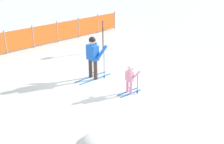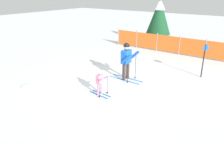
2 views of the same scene
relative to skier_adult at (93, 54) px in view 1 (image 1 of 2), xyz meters
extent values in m
plane|color=white|center=(-0.31, -0.23, -0.99)|extent=(60.00, 60.00, 0.00)
cube|color=#1966B2|center=(-0.02, 0.15, -0.98)|extent=(1.57, 0.09, 0.02)
cube|color=#1966B2|center=(-0.03, -0.15, -0.98)|extent=(1.57, 0.09, 0.02)
cylinder|color=#3F332D|center=(-0.02, 0.15, -0.60)|extent=(0.15, 0.15, 0.75)
cylinder|color=#3F332D|center=(-0.03, -0.15, -0.60)|extent=(0.15, 0.15, 0.75)
cube|color=blue|center=(-0.02, 0.00, 0.06)|extent=(0.28, 0.47, 0.58)
cylinder|color=blue|center=(0.20, 0.28, 0.09)|extent=(0.52, 0.13, 0.49)
cylinder|color=blue|center=(0.19, -0.29, 0.09)|extent=(0.52, 0.13, 0.49)
sphere|color=#D8AD8C|center=(-0.02, 0.00, 0.50)|extent=(0.25, 0.25, 0.25)
sphere|color=black|center=(-0.02, 0.00, 0.54)|extent=(0.26, 0.26, 0.26)
cylinder|color=black|center=(0.28, 0.30, -0.41)|extent=(0.02, 0.02, 1.16)
cylinder|color=black|center=(0.28, 0.30, -0.93)|extent=(0.07, 0.07, 0.01)
cylinder|color=black|center=(0.27, -0.32, -0.41)|extent=(0.02, 0.02, 1.16)
cylinder|color=black|center=(0.27, -0.32, -0.93)|extent=(0.07, 0.07, 0.01)
cube|color=#1966B2|center=(0.00, -1.77, -0.98)|extent=(0.94, 0.13, 0.02)
cube|color=#1966B2|center=(-0.02, -1.95, -0.98)|extent=(0.94, 0.13, 0.02)
cylinder|color=pink|center=(0.00, -1.77, -0.75)|extent=(0.09, 0.09, 0.44)
cylinder|color=pink|center=(-0.02, -1.95, -0.75)|extent=(0.09, 0.09, 0.44)
cube|color=pink|center=(-0.01, -1.86, -0.36)|extent=(0.18, 0.29, 0.35)
cylinder|color=pink|center=(0.16, -1.70, -0.30)|extent=(0.35, 0.10, 0.22)
cylinder|color=pink|center=(0.13, -2.05, -0.30)|extent=(0.35, 0.10, 0.22)
sphere|color=#D8AD8C|center=(-0.01, -1.86, -0.09)|extent=(0.15, 0.15, 0.15)
sphere|color=white|center=(-0.01, -1.86, -0.07)|extent=(0.16, 0.16, 0.16)
cylinder|color=black|center=(0.18, -1.66, -0.65)|extent=(0.02, 0.02, 0.69)
cylinder|color=black|center=(0.18, -1.66, -0.93)|extent=(0.07, 0.07, 0.01)
cylinder|color=black|center=(0.14, -2.10, -0.65)|extent=(0.02, 0.02, 0.69)
cylinder|color=black|center=(0.14, -2.10, -0.93)|extent=(0.07, 0.07, 0.01)
cylinder|color=gray|center=(-1.00, 5.29, -0.40)|extent=(0.06, 0.06, 1.18)
cylinder|color=gray|center=(0.50, 5.27, -0.40)|extent=(0.06, 0.06, 1.18)
cylinder|color=gray|center=(2.01, 5.26, -0.40)|extent=(0.06, 0.06, 1.18)
cylinder|color=gray|center=(3.51, 5.24, -0.40)|extent=(0.06, 0.06, 1.18)
cylinder|color=gray|center=(5.01, 5.22, -0.40)|extent=(0.06, 0.06, 1.18)
cylinder|color=gray|center=(6.51, 5.21, -0.40)|extent=(0.06, 0.06, 1.18)
cube|color=orange|center=(-0.25, 5.28, -0.40)|extent=(1.50, 0.05, 0.99)
cube|color=orange|center=(1.25, 5.26, -0.40)|extent=(1.50, 0.05, 0.99)
cube|color=orange|center=(2.76, 5.25, -0.40)|extent=(1.50, 0.05, 0.99)
cube|color=orange|center=(4.26, 5.23, -0.40)|extent=(1.50, 0.05, 0.99)
cube|color=orange|center=(5.76, 5.22, -0.40)|extent=(1.50, 0.05, 0.99)
cylinder|color=black|center=(2.64, 2.25, -0.23)|extent=(0.05, 0.05, 1.53)
cylinder|color=blue|center=(2.66, 2.27, 0.38)|extent=(0.19, 0.23, 0.28)
ellipsoid|color=white|center=(-2.73, -3.10, -0.99)|extent=(0.79, 0.67, 0.32)
camera|label=1|loc=(-6.67, -7.63, 3.33)|focal=45.00mm
camera|label=2|loc=(4.75, -7.70, 2.76)|focal=35.00mm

